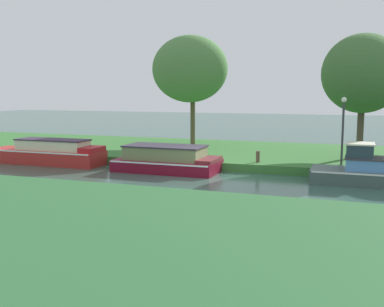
% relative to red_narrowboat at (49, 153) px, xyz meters
% --- Properties ---
extents(ground_plane, '(120.00, 120.00, 0.00)m').
position_rel_red_narrowboat_xyz_m(ground_plane, '(9.21, -1.20, -0.55)').
color(ground_plane, '#325548').
extents(riverbank_far, '(72.00, 10.00, 0.40)m').
position_rel_red_narrowboat_xyz_m(riverbank_far, '(9.21, 5.80, -0.35)').
color(riverbank_far, '#346D2F').
rests_on(riverbank_far, ground_plane).
extents(riverbank_near, '(72.00, 10.00, 0.40)m').
position_rel_red_narrowboat_xyz_m(riverbank_near, '(9.21, -10.20, -0.35)').
color(riverbank_near, '#2B6132').
rests_on(riverbank_near, ground_plane).
extents(red_narrowboat, '(6.34, 1.73, 1.30)m').
position_rel_red_narrowboat_xyz_m(red_narrowboat, '(0.00, 0.00, 0.00)').
color(red_narrowboat, '#B02623').
rests_on(red_narrowboat, ground_plane).
extents(maroon_cruiser, '(4.90, 2.32, 1.23)m').
position_rel_red_narrowboat_xyz_m(maroon_cruiser, '(6.70, 0.00, -0.02)').
color(maroon_cruiser, maroon).
rests_on(maroon_cruiser, ground_plane).
extents(willow_tree_left, '(4.74, 3.54, 6.74)m').
position_rel_red_narrowboat_xyz_m(willow_tree_left, '(5.24, 7.00, 4.54)').
color(willow_tree_left, brown).
rests_on(willow_tree_left, riverbank_far).
extents(willow_tree_centre, '(4.01, 4.30, 6.16)m').
position_rel_red_narrowboat_xyz_m(willow_tree_centre, '(15.19, 4.73, 4.05)').
color(willow_tree_centre, '#4F3F34').
rests_on(willow_tree_centre, riverbank_far).
extents(lamp_post, '(0.24, 0.24, 3.08)m').
position_rel_red_narrowboat_xyz_m(lamp_post, '(14.43, 2.18, 1.77)').
color(lamp_post, '#333338').
rests_on(lamp_post, riverbank_far).
extents(mooring_post_near, '(0.13, 0.13, 0.59)m').
position_rel_red_narrowboat_xyz_m(mooring_post_near, '(0.42, 1.59, 0.14)').
color(mooring_post_near, '#4B3A26').
rests_on(mooring_post_near, riverbank_far).
extents(mooring_post_far, '(0.18, 0.18, 0.54)m').
position_rel_red_narrowboat_xyz_m(mooring_post_far, '(10.68, 1.59, 0.11)').
color(mooring_post_far, brown).
rests_on(mooring_post_far, riverbank_far).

